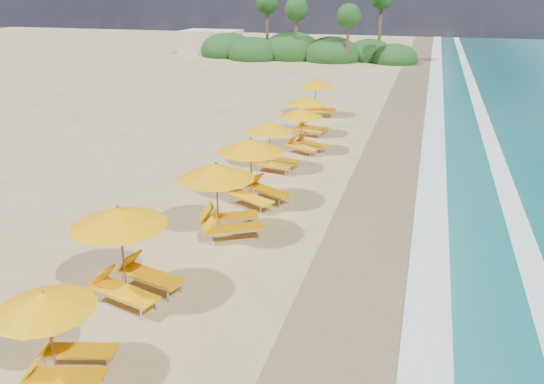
# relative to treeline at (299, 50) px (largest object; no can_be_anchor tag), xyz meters

# --- Properties ---
(ground) EXTENTS (160.00, 160.00, 0.00)m
(ground) POSITION_rel_treeline_xyz_m (9.94, -45.51, -1.00)
(ground) COLOR tan
(ground) RESTS_ON ground
(wet_sand) EXTENTS (4.00, 160.00, 0.01)m
(wet_sand) POSITION_rel_treeline_xyz_m (13.94, -45.51, -0.99)
(wet_sand) COLOR #7A6749
(wet_sand) RESTS_ON ground
(surf_foam) EXTENTS (4.00, 160.00, 0.01)m
(surf_foam) POSITION_rel_treeline_xyz_m (16.64, -45.51, -0.97)
(surf_foam) COLOR white
(surf_foam) RESTS_ON ground
(station_2) EXTENTS (2.69, 2.61, 2.16)m
(station_2) POSITION_rel_treeline_xyz_m (7.82, -54.55, 0.21)
(station_2) COLOR olive
(station_2) RESTS_ON ground
(station_3) EXTENTS (3.28, 3.17, 2.64)m
(station_3) POSITION_rel_treeline_xyz_m (7.56, -51.20, 0.48)
(station_3) COLOR olive
(station_3) RESTS_ON ground
(station_4) EXTENTS (3.52, 3.52, 2.62)m
(station_4) POSITION_rel_treeline_xyz_m (8.61, -46.83, 0.47)
(station_4) COLOR olive
(station_4) RESTS_ON ground
(station_5) EXTENTS (3.47, 3.47, 2.61)m
(station_5) POSITION_rel_treeline_xyz_m (8.73, -43.77, 0.47)
(station_5) COLOR olive
(station_5) RESTS_ON ground
(station_6) EXTENTS (2.72, 2.59, 2.28)m
(station_6) POSITION_rel_treeline_xyz_m (8.26, -39.62, 0.28)
(station_6) COLOR olive
(station_6) RESTS_ON ground
(station_7) EXTENTS (3.00, 2.98, 2.29)m
(station_7) POSITION_rel_treeline_xyz_m (8.97, -36.41, 0.29)
(station_7) COLOR olive
(station_7) RESTS_ON ground
(station_8) EXTENTS (2.62, 2.49, 2.22)m
(station_8) POSITION_rel_treeline_xyz_m (8.47, -33.04, 0.25)
(station_8) COLOR olive
(station_8) RESTS_ON ground
(station_9) EXTENTS (2.64, 2.46, 2.38)m
(station_9) POSITION_rel_treeline_xyz_m (8.01, -28.13, 0.34)
(station_9) COLOR olive
(station_9) RESTS_ON ground
(treeline) EXTENTS (25.80, 8.80, 9.74)m
(treeline) POSITION_rel_treeline_xyz_m (0.00, 0.00, 0.00)
(treeline) COLOR #163D14
(treeline) RESTS_ON ground
(beach_building) EXTENTS (7.00, 5.00, 2.80)m
(beach_building) POSITION_rel_treeline_xyz_m (-12.06, 2.49, 0.40)
(beach_building) COLOR beige
(beach_building) RESTS_ON ground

